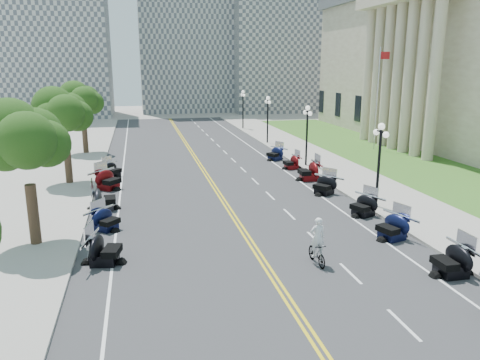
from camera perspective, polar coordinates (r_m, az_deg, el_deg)
ground at (r=22.53m, az=1.43°, el=-7.83°), size 160.00×160.00×0.00m
road at (r=31.85m, az=-2.85°, el=-1.30°), size 16.00×90.00×0.01m
centerline_yellow_a at (r=31.82m, az=-3.06°, el=-1.30°), size 0.12×90.00×0.00m
centerline_yellow_b at (r=31.86m, az=-2.64°, el=-1.28°), size 0.12×90.00×0.00m
edge_line_north at (r=33.46m, az=8.02°, el=-0.67°), size 0.12×90.00×0.00m
edge_line_south at (r=31.47m, az=-14.42°, el=-1.90°), size 0.12×90.00×0.00m
lane_dash_4 at (r=16.99m, az=19.32°, el=-16.30°), size 0.12×2.00×0.00m
lane_dash_5 at (r=20.08m, az=13.32°, el=-11.00°), size 0.12×2.00×0.00m
lane_dash_6 at (r=23.45m, az=9.11°, el=-7.09°), size 0.12×2.00×0.00m
lane_dash_7 at (r=26.99m, az=6.03°, el=-4.16°), size 0.12×2.00×0.00m
lane_dash_8 at (r=30.65m, az=3.69°, el=-1.91°), size 0.12×2.00×0.00m
lane_dash_9 at (r=34.38m, az=1.86°, el=-0.14°), size 0.12×2.00×0.00m
lane_dash_10 at (r=38.16m, az=0.39°, el=1.28°), size 0.12×2.00×0.00m
lane_dash_11 at (r=41.99m, az=-0.82°, el=2.44°), size 0.12×2.00×0.00m
lane_dash_12 at (r=45.84m, az=-1.82°, el=3.41°), size 0.12×2.00×0.00m
lane_dash_13 at (r=49.72m, az=-2.67°, el=4.23°), size 0.12×2.00×0.00m
lane_dash_14 at (r=53.62m, az=-3.40°, el=4.92°), size 0.12×2.00×0.00m
lane_dash_15 at (r=57.53m, az=-4.03°, el=5.52°), size 0.12×2.00×0.00m
lane_dash_16 at (r=61.45m, az=-4.58°, el=6.05°), size 0.12×2.00×0.00m
lane_dash_17 at (r=65.38m, az=-5.07°, el=6.51°), size 0.12×2.00×0.00m
lane_dash_18 at (r=69.32m, az=-5.50°, el=6.92°), size 0.12×2.00×0.00m
lane_dash_19 at (r=73.26m, az=-5.89°, el=7.28°), size 0.12×2.00×0.00m
sidewalk_north at (r=35.05m, az=14.32°, el=-0.19°), size 5.00×90.00×0.15m
sidewalk_south at (r=31.90m, az=-21.80°, el=-2.15°), size 5.00×90.00×0.15m
lawn at (r=45.22m, az=17.78°, el=2.65°), size 9.00×60.00×0.10m
distant_block_a at (r=83.47m, az=-22.20°, el=16.10°), size 18.00×14.00×26.00m
distant_block_b at (r=89.03m, az=-6.85°, el=18.08°), size 16.00×12.00×30.00m
distant_block_c at (r=89.54m, az=5.40°, el=15.52°), size 20.00×14.00×22.00m
street_lamp_2 at (r=28.46m, az=16.54°, el=1.67°), size 0.50×1.20×4.90m
street_lamp_3 at (r=39.22m, az=8.14°, el=5.33°), size 0.50×1.20×4.90m
street_lamp_4 at (r=50.53m, az=3.39°, el=7.34°), size 0.50×1.20×4.90m
street_lamp_5 at (r=62.11m, az=0.37°, el=8.58°), size 0.50×1.20×4.90m
flagpole at (r=48.30m, az=16.37°, el=9.37°), size 1.10×0.20×10.00m
tree_2 at (r=23.15m, az=-24.66°, el=3.70°), size 4.80×4.80×9.20m
tree_3 at (r=34.87m, az=-20.66°, el=7.09°), size 4.80×4.80×9.20m
tree_4 at (r=46.73m, az=-18.66°, el=8.76°), size 4.80×4.80×9.20m
motorcycle_n_4 at (r=20.96m, az=24.44°, el=-8.75°), size 2.05×2.05×1.43m
motorcycle_n_5 at (r=24.12m, az=18.10°, el=-5.31°), size 2.46×2.46×1.38m
motorcycle_n_6 at (r=27.34m, az=14.83°, el=-2.89°), size 2.48×2.48×1.33m
motorcycle_n_7 at (r=31.30m, az=10.26°, el=-0.50°), size 2.72×2.72×1.37m
motorcycle_n_8 at (r=34.90m, az=8.42°, el=1.23°), size 2.32×2.32×1.57m
motorcycle_n_9 at (r=38.57m, az=6.30°, el=2.28°), size 1.98×1.98×1.27m
motorcycle_n_10 at (r=42.02m, az=4.28°, el=3.32°), size 2.54×2.54×1.32m
motorcycle_s_5 at (r=21.01m, az=-16.25°, el=-7.94°), size 2.47×2.47×1.45m
motorcycle_s_6 at (r=25.14m, az=-16.04°, el=-4.53°), size 2.54×2.54×1.26m
motorcycle_s_7 at (r=28.60m, az=-16.31°, el=-2.07°), size 2.22×2.22×1.50m
motorcycle_s_8 at (r=33.20m, az=-15.79°, el=0.16°), size 3.07×3.07×1.53m
motorcycle_s_9 at (r=36.93m, az=-15.32°, el=1.32°), size 2.51×2.51×1.24m
bicycle at (r=20.47m, az=9.34°, el=-8.82°), size 0.55×1.69×1.00m
cyclist_rider at (r=19.99m, az=9.50°, el=-5.16°), size 0.64×0.42×1.76m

